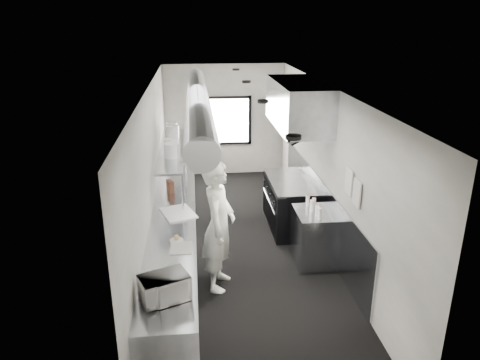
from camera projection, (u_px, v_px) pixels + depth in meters
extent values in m
cube|color=black|center=(241.00, 245.00, 8.23)|extent=(3.00, 8.00, 0.01)
cube|color=silver|center=(241.00, 89.00, 7.28)|extent=(3.00, 8.00, 0.01)
cube|color=#BAB8B0|center=(225.00, 121.00, 11.49)|extent=(3.00, 0.02, 2.80)
cube|color=#BAB8B0|center=(289.00, 317.00, 4.01)|extent=(3.00, 0.02, 2.80)
cube|color=#BAB8B0|center=(152.00, 174.00, 7.61)|extent=(0.02, 8.00, 2.80)
cube|color=#BAB8B0|center=(327.00, 169.00, 7.90)|extent=(0.02, 8.00, 2.80)
cube|color=#939AA0|center=(318.00, 207.00, 8.47)|extent=(0.03, 5.50, 1.10)
cylinder|color=#95989D|center=(197.00, 101.00, 7.67)|extent=(0.40, 6.40, 0.40)
cube|color=white|center=(225.00, 121.00, 11.46)|extent=(1.20, 0.03, 1.10)
cube|color=black|center=(224.00, 98.00, 11.28)|extent=(1.36, 0.03, 0.08)
cube|color=black|center=(225.00, 143.00, 11.67)|extent=(1.36, 0.03, 0.08)
cube|color=black|center=(199.00, 121.00, 11.41)|extent=(0.08, 0.03, 1.25)
cube|color=black|center=(250.00, 120.00, 11.54)|extent=(0.08, 0.03, 1.25)
cube|color=#939AA0|center=(298.00, 104.00, 8.17)|extent=(0.80, 2.20, 0.80)
cube|color=#939AA0|center=(277.00, 126.00, 8.27)|extent=(0.05, 2.20, 0.05)
cube|color=black|center=(293.00, 123.00, 8.28)|extent=(0.50, 2.10, 0.28)
cube|color=#939AA0|center=(175.00, 238.00, 7.50)|extent=(0.70, 6.00, 0.90)
cube|color=#939AA0|center=(172.00, 149.00, 8.52)|extent=(0.45, 3.00, 0.04)
cylinder|color=#939AA0|center=(182.00, 192.00, 7.34)|extent=(0.04, 0.04, 0.66)
cylinder|color=#939AA0|center=(183.00, 165.00, 8.65)|extent=(0.04, 0.04, 0.66)
cylinder|color=#939AA0|center=(184.00, 145.00, 9.96)|extent=(0.04, 0.04, 0.66)
cube|color=black|center=(291.00, 204.00, 8.83)|extent=(0.85, 1.60, 0.90)
cube|color=#939AA0|center=(292.00, 182.00, 8.67)|extent=(0.85, 1.60, 0.04)
cube|color=#939AA0|center=(270.00, 205.00, 8.79)|extent=(0.03, 1.55, 0.80)
cylinder|color=#939AA0|center=(269.00, 200.00, 8.76)|extent=(0.03, 1.30, 0.03)
cube|color=#939AA0|center=(315.00, 237.00, 7.53)|extent=(0.65, 0.80, 0.90)
cube|color=#939AA0|center=(180.00, 168.00, 10.96)|extent=(0.70, 1.20, 0.90)
cube|color=silver|center=(349.00, 181.00, 6.70)|extent=(0.02, 0.28, 0.38)
cube|color=silver|center=(357.00, 193.00, 6.39)|extent=(0.02, 0.28, 0.38)
imported|color=white|center=(219.00, 226.00, 6.67)|extent=(0.64, 0.82, 2.00)
imported|color=white|center=(164.00, 288.00, 5.07)|extent=(0.59, 0.53, 0.29)
cylinder|color=#B0BEAF|center=(153.00, 276.00, 5.48)|extent=(0.19, 0.19, 0.11)
cylinder|color=#B0BEAF|center=(154.00, 282.00, 5.35)|extent=(0.16, 0.16, 0.11)
cube|color=silver|center=(181.00, 248.00, 6.24)|extent=(0.31, 0.38, 0.01)
cylinder|color=silver|center=(177.00, 240.00, 6.43)|extent=(0.24, 0.24, 0.02)
sphere|color=tan|center=(177.00, 237.00, 6.42)|extent=(0.08, 0.08, 0.08)
cube|color=silver|center=(178.00, 213.00, 7.32)|extent=(0.65, 0.74, 0.02)
cube|color=brown|center=(170.00, 186.00, 8.20)|extent=(0.15, 0.22, 0.22)
cylinder|color=silver|center=(171.00, 151.00, 7.87)|extent=(0.29, 0.29, 0.26)
cylinder|color=silver|center=(170.00, 147.00, 8.07)|extent=(0.24, 0.24, 0.28)
cylinder|color=silver|center=(173.00, 135.00, 8.76)|extent=(0.30, 0.30, 0.34)
cylinder|color=silver|center=(172.00, 131.00, 9.08)|extent=(0.24, 0.24, 0.33)
cylinder|color=silver|center=(320.00, 214.00, 7.09)|extent=(0.07, 0.07, 0.19)
cylinder|color=silver|center=(317.00, 211.00, 7.20)|extent=(0.08, 0.08, 0.18)
cylinder|color=silver|center=(312.00, 206.00, 7.37)|extent=(0.09, 0.09, 0.20)
cylinder|color=silver|center=(314.00, 204.00, 7.44)|extent=(0.08, 0.08, 0.20)
cylinder|color=silver|center=(308.00, 201.00, 7.59)|extent=(0.07, 0.07, 0.17)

